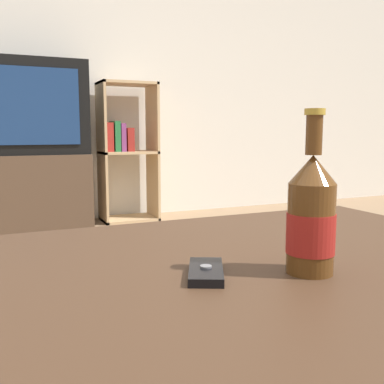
{
  "coord_description": "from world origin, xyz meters",
  "views": [
    {
      "loc": [
        -0.38,
        -0.65,
        0.71
      ],
      "look_at": [
        0.01,
        0.21,
        0.58
      ],
      "focal_mm": 42.0,
      "sensor_mm": 36.0,
      "label": 1
    }
  ],
  "objects": [
    {
      "name": "tv_stand",
      "position": [
        -0.16,
        2.72,
        0.27
      ],
      "size": [
        0.86,
        0.45,
        0.55
      ],
      "color": "#4C3828",
      "rests_on": "ground_plane"
    },
    {
      "name": "cell_phone",
      "position": [
        -0.08,
        -0.03,
        0.49
      ],
      "size": [
        0.1,
        0.13,
        0.02
      ],
      "rotation": [
        0.0,
        0.0,
        -0.45
      ],
      "color": "black",
      "rests_on": "coffee_table"
    },
    {
      "name": "coffee_table",
      "position": [
        0.0,
        0.0,
        0.42
      ],
      "size": [
        1.19,
        0.83,
        0.48
      ],
      "color": "#422B1C",
      "rests_on": "ground_plane"
    },
    {
      "name": "bookshelf",
      "position": [
        0.59,
        2.81,
        0.58
      ],
      "size": [
        0.44,
        0.3,
        1.09
      ],
      "color": "tan",
      "rests_on": "ground_plane"
    },
    {
      "name": "television",
      "position": [
        -0.16,
        2.72,
        0.87
      ],
      "size": [
        0.86,
        0.4,
        0.65
      ],
      "color": "black",
      "rests_on": "tv_stand"
    },
    {
      "name": "beer_bottle",
      "position": [
        0.08,
        -0.09,
        0.57
      ],
      "size": [
        0.08,
        0.08,
        0.26
      ],
      "color": "#563314",
      "rests_on": "coffee_table"
    },
    {
      "name": "back_wall",
      "position": [
        0.0,
        3.02,
        1.3
      ],
      "size": [
        8.0,
        0.05,
        2.6
      ],
      "color": "silver",
      "rests_on": "ground_plane"
    }
  ]
}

